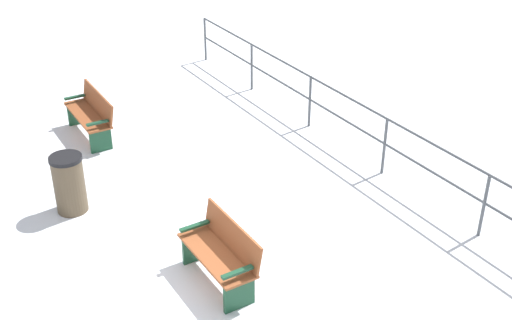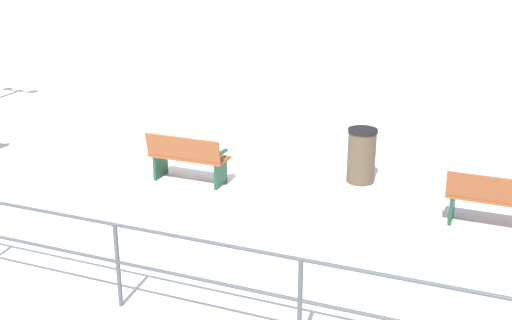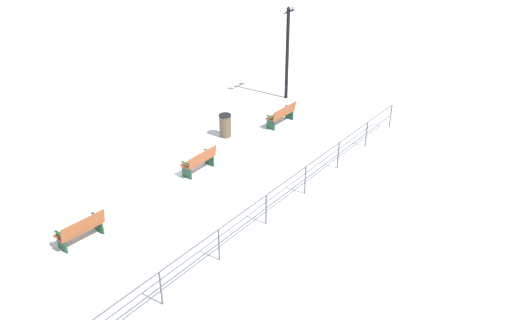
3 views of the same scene
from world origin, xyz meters
TOP-DOWN VIEW (x-y plane):
  - ground_plane at (0.00, 0.00)m, footprint 80.00×80.00m
  - bench_nearest at (-0.14, -4.98)m, footprint 0.52×1.52m
  - bench_second at (-0.14, 0.00)m, footprint 0.53×1.35m
  - waterfront_railing at (-3.85, 0.00)m, footprint 0.05×14.99m
  - trash_bin at (1.00, -2.71)m, footprint 0.50×0.50m

SIDE VIEW (x-z plane):
  - ground_plane at x=0.00m, z-range 0.00..0.00m
  - bench_second at x=-0.14m, z-range 0.02..0.89m
  - bench_nearest at x=-0.14m, z-range 0.03..0.89m
  - trash_bin at x=1.00m, z-range 0.00..0.95m
  - waterfront_railing at x=-3.85m, z-range 0.19..1.23m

